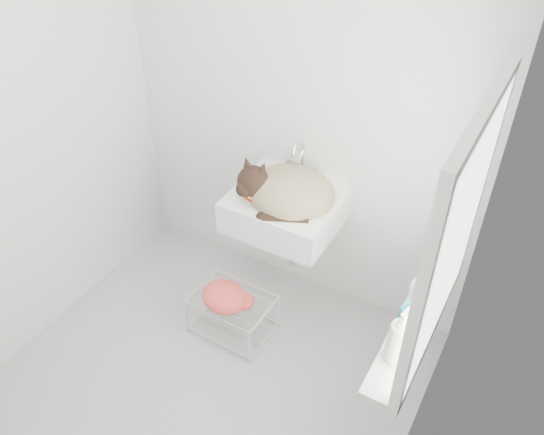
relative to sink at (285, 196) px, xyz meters
The scene contains 15 objects.
floor 1.13m from the sink, 96.12° to the right, with size 2.20×2.00×0.02m, color #A7A8A9.
back_wall 0.48m from the sink, 106.97° to the left, with size 2.20×0.02×2.50m, color silver.
right_wall 1.32m from the sink, 35.94° to the right, with size 0.02×2.00×2.50m, color silver.
left_wall 1.45m from the sink, 147.89° to the right, with size 0.02×2.00×2.50m, color silver.
window_glass 1.25m from the sink, 28.23° to the right, with size 0.01×0.80×1.00m, color white.
window_frame 1.23m from the sink, 28.59° to the right, with size 0.04×0.90×1.10m, color white.
windowsill 1.08m from the sink, 30.12° to the right, with size 0.16×0.88×0.04m, color white.
sink is the anchor object (origin of this frame).
faucet 0.23m from the sink, 90.00° to the left, with size 0.22×0.15×0.22m, color silver, non-canonical shape.
cat 0.05m from the sink, 61.76° to the right, with size 0.56×0.49×0.33m.
wire_rack 0.80m from the sink, 112.98° to the right, with size 0.46×0.32×0.28m, color silver.
towel 0.71m from the sink, 111.55° to the right, with size 0.29×0.21×0.12m, color #FD8500.
bottle_a 1.19m from the sink, 39.56° to the right, with size 0.09×0.09×0.23m, color #E5EDCB.
bottle_b 1.10m from the sink, 33.06° to the right, with size 0.08×0.09×0.19m, color #156B7C.
bottle_c 1.00m from the sink, 23.31° to the right, with size 0.15×0.15×0.19m, color silver.
Camera 1 is at (1.26, -1.48, 2.66)m, focal length 36.43 mm.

